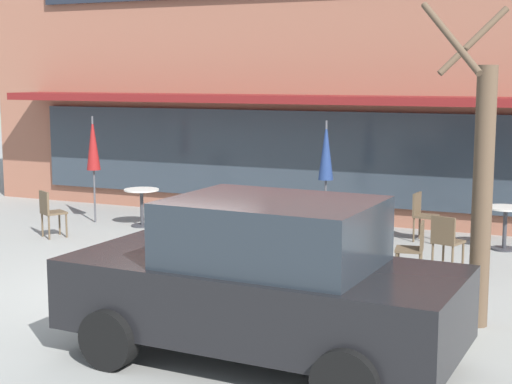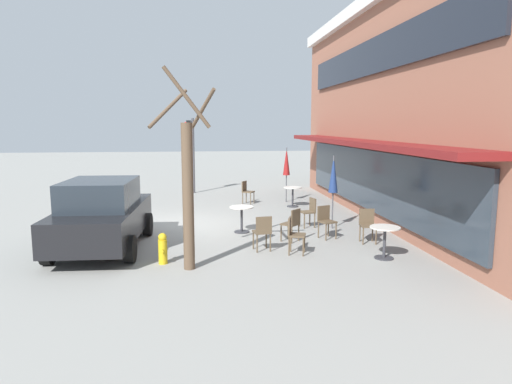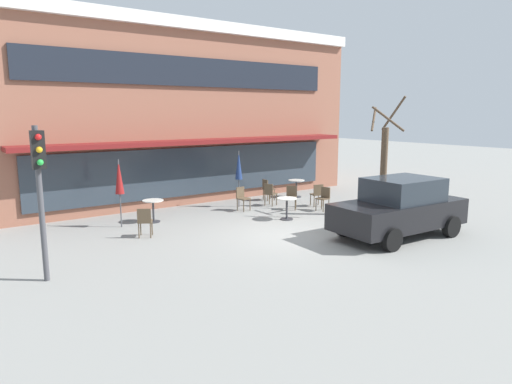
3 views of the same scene
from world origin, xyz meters
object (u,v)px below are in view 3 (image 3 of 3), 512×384
at_px(cafe_table_by_tree, 153,207).
at_px(cafe_chair_0, 317,193).
at_px(cafe_chair_4, 145,220).
at_px(traffic_light_pole, 40,178).
at_px(cafe_chair_2, 291,196).
at_px(cafe_chair_3, 267,188).
at_px(cafe_table_streetside, 296,185).
at_px(cafe_chair_5, 242,197).
at_px(patio_umbrella_cream_folded, 119,177).
at_px(cafe_table_near_wall, 287,205).
at_px(street_tree, 384,165).
at_px(cafe_chair_6, 324,197).
at_px(patio_umbrella_green_folded, 239,166).
at_px(parked_sedan, 400,208).
at_px(fire_hydrant, 387,210).
at_px(cafe_chair_1, 270,193).

height_order(cafe_table_by_tree, cafe_chair_0, cafe_chair_0).
height_order(cafe_table_by_tree, cafe_chair_4, cafe_chair_4).
height_order(cafe_chair_4, traffic_light_pole, traffic_light_pole).
xyz_separation_m(cafe_chair_2, cafe_chair_3, (0.32, 1.96, 0.00)).
bearing_deg(traffic_light_pole, cafe_table_streetside, 22.68).
height_order(cafe_chair_4, cafe_chair_5, same).
bearing_deg(patio_umbrella_cream_folded, cafe_table_near_wall, -24.37).
bearing_deg(cafe_table_near_wall, cafe_table_by_tree, 149.41).
bearing_deg(cafe_chair_5, street_tree, -44.10).
height_order(cafe_table_near_wall, street_tree, street_tree).
bearing_deg(cafe_table_by_tree, cafe_chair_0, -11.41).
relative_size(cafe_table_streetside, cafe_chair_6, 0.85).
distance_m(patio_umbrella_green_folded, cafe_chair_0, 3.27).
xyz_separation_m(cafe_chair_4, parked_sedan, (6.23, -4.28, 0.35)).
bearing_deg(parked_sedan, cafe_table_near_wall, 110.39).
height_order(cafe_table_streetside, parked_sedan, parked_sedan).
xyz_separation_m(cafe_table_streetside, traffic_light_pole, (-11.05, -4.62, 1.78)).
xyz_separation_m(cafe_chair_2, cafe_chair_4, (-6.12, -0.59, 0.00)).
bearing_deg(traffic_light_pole, patio_umbrella_cream_folded, 52.20).
bearing_deg(cafe_table_by_tree, cafe_table_near_wall, -30.59).
distance_m(cafe_table_near_wall, cafe_chair_5, 2.17).
distance_m(cafe_table_by_tree, cafe_chair_2, 5.27).
relative_size(parked_sedan, fire_hydrant, 6.06).
relative_size(cafe_chair_4, street_tree, 0.21).
bearing_deg(cafe_chair_6, parked_sedan, -100.26).
bearing_deg(cafe_chair_5, traffic_light_pole, -154.08).
xyz_separation_m(cafe_chair_2, street_tree, (2.00, -2.69, 1.29)).
relative_size(street_tree, fire_hydrant, 6.01).
xyz_separation_m(cafe_chair_3, street_tree, (1.69, -4.65, 1.29)).
height_order(patio_umbrella_cream_folded, traffic_light_pole, traffic_light_pole).
relative_size(patio_umbrella_cream_folded, cafe_chair_3, 2.47).
xyz_separation_m(patio_umbrella_cream_folded, cafe_chair_0, (7.43, -1.24, -1.10)).
relative_size(cafe_table_by_tree, patio_umbrella_cream_folded, 0.35).
bearing_deg(cafe_table_by_tree, cafe_chair_2, -11.74).
xyz_separation_m(cafe_table_streetside, cafe_chair_5, (-3.48, -0.94, 0.01)).
bearing_deg(fire_hydrant, cafe_chair_5, 127.91).
distance_m(patio_umbrella_green_folded, parked_sedan, 6.61).
height_order(parked_sedan, traffic_light_pole, traffic_light_pole).
bearing_deg(cafe_chair_0, cafe_table_near_wall, -156.43).
distance_m(cafe_chair_0, cafe_chair_4, 7.28).
xyz_separation_m(parked_sedan, street_tree, (1.89, 2.18, 0.93)).
xyz_separation_m(cafe_chair_0, street_tree, (0.85, -2.49, 1.29)).
xyz_separation_m(cafe_chair_0, traffic_light_pole, (-10.40, -2.60, 1.77)).
height_order(cafe_chair_1, cafe_chair_6, same).
height_order(cafe_table_near_wall, cafe_chair_3, cafe_chair_3).
xyz_separation_m(cafe_chair_0, cafe_chair_4, (-7.27, -0.39, 0.00)).
bearing_deg(parked_sedan, cafe_chair_3, 88.27).
distance_m(cafe_chair_0, parked_sedan, 4.80).
distance_m(cafe_chair_2, street_tree, 3.59).
distance_m(patio_umbrella_cream_folded, traffic_light_pole, 4.90).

